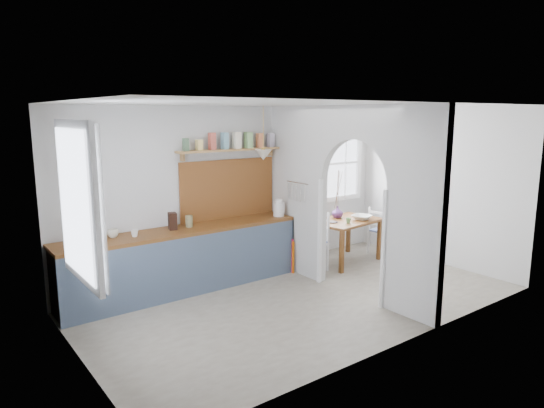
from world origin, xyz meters
TOP-DOWN VIEW (x-y plane):
  - floor at (0.00, 0.00)m, footprint 5.80×3.20m
  - ceiling at (0.00, 0.00)m, footprint 5.80×3.20m
  - walls at (0.00, 0.00)m, footprint 5.81×3.21m
  - partition at (0.70, 0.06)m, footprint 0.12×3.20m
  - kitchen_window at (-2.87, 0.00)m, footprint 0.10×1.16m
  - nook_window at (1.80, 1.56)m, footprint 1.76×0.10m
  - counter at (-1.13, 1.33)m, footprint 3.50×0.60m
  - sink at (-2.43, 1.30)m, footprint 0.40×0.40m
  - backsplash at (-0.20, 1.58)m, footprint 1.65×0.03m
  - shelf at (-0.20, 1.49)m, footprint 1.75×0.20m
  - pendant_lamp at (0.15, 1.15)m, footprint 0.26×0.26m
  - utensil_rail at (0.61, 0.90)m, footprint 0.02×0.50m
  - dining_table at (1.68, 0.90)m, footprint 1.26×0.92m
  - chair_left at (0.89, 0.90)m, footprint 0.46×0.46m
  - chair_right at (2.56, 0.85)m, footprint 0.43×0.43m
  - kettle at (0.47, 1.19)m, footprint 0.27×0.24m
  - mug_a at (-1.84, 1.28)m, footprint 0.12×0.12m
  - mug_b at (-2.08, 1.40)m, footprint 0.16×0.16m
  - knife_block at (-1.26, 1.36)m, footprint 0.14×0.17m
  - jar at (-1.00, 1.36)m, footprint 0.13×0.13m
  - towel_magenta at (0.58, 0.97)m, footprint 0.02×0.03m
  - towel_orange at (0.58, 0.95)m, footprint 0.02×0.03m
  - bowl at (1.90, 0.75)m, footprint 0.40×0.40m
  - table_cup at (1.53, 0.70)m, footprint 0.12×0.12m
  - plate at (1.36, 0.90)m, footprint 0.20×0.20m
  - vase at (1.68, 1.10)m, footprint 0.23×0.23m

SIDE VIEW (x-z plane):
  - floor at x=0.00m, z-range -0.01..0.01m
  - towel_orange at x=0.58m, z-range -0.02..0.52m
  - towel_magenta at x=0.58m, z-range 0.00..0.55m
  - dining_table at x=1.68m, z-range 0.00..0.73m
  - chair_right at x=2.56m, z-range 0.00..0.85m
  - counter at x=-1.13m, z-range 0.01..0.91m
  - chair_left at x=0.89m, z-range 0.00..0.95m
  - plate at x=1.36m, z-range 0.73..0.75m
  - bowl at x=1.90m, z-range 0.73..0.81m
  - table_cup at x=1.53m, z-range 0.73..0.82m
  - vase at x=1.68m, z-range 0.73..0.93m
  - sink at x=-2.43m, z-range 0.88..0.90m
  - mug_a at x=-1.84m, z-range 0.90..0.99m
  - mug_b at x=-2.08m, z-range 0.90..1.01m
  - jar at x=-1.00m, z-range 0.90..1.06m
  - knife_block at x=-1.26m, z-range 0.90..1.14m
  - kettle at x=0.47m, z-range 0.90..1.17m
  - walls at x=0.00m, z-range 0.00..2.60m
  - backsplash at x=-0.20m, z-range 0.90..1.80m
  - utensil_rail at x=0.61m, z-range 1.44..1.46m
  - partition at x=0.70m, z-range 0.15..2.75m
  - nook_window at x=1.80m, z-range 0.95..2.25m
  - kitchen_window at x=-2.87m, z-range 0.90..2.40m
  - pendant_lamp at x=0.15m, z-range 1.80..1.96m
  - shelf at x=-0.20m, z-range 1.90..2.11m
  - ceiling at x=0.00m, z-range 2.60..2.60m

